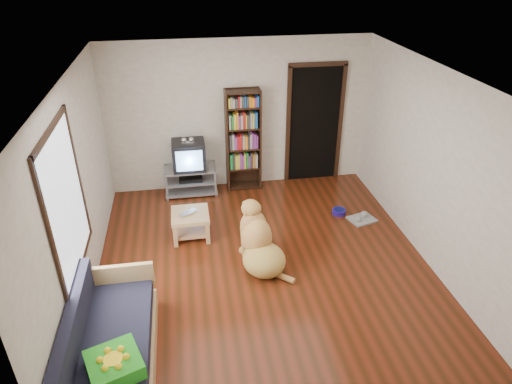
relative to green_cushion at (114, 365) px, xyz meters
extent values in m
plane|color=#571F0F|center=(1.75, 1.84, -0.50)|extent=(5.00, 5.00, 0.00)
plane|color=white|center=(1.75, 1.84, 2.10)|extent=(5.00, 5.00, 0.00)
plane|color=beige|center=(1.75, 4.34, 0.80)|extent=(4.50, 0.00, 4.50)
plane|color=beige|center=(1.75, -0.66, 0.80)|extent=(4.50, 0.00, 4.50)
plane|color=beige|center=(-0.50, 1.84, 0.80)|extent=(0.00, 5.00, 5.00)
plane|color=beige|center=(4.00, 1.84, 0.80)|extent=(0.00, 5.00, 5.00)
cube|color=green|center=(0.00, 0.00, 0.00)|extent=(0.60, 0.60, 0.16)
imported|color=silver|center=(0.79, 2.71, -0.09)|extent=(0.35, 0.32, 0.02)
cylinder|color=navy|center=(3.21, 2.98, -0.46)|extent=(0.22, 0.22, 0.08)
cube|color=gray|center=(3.51, 2.73, -0.48)|extent=(0.47, 0.42, 0.03)
cube|color=white|center=(-0.48, 1.34, 1.00)|extent=(0.02, 1.30, 1.60)
cube|color=black|center=(-0.48, 1.34, 1.82)|extent=(0.03, 1.42, 0.06)
cube|color=black|center=(-0.48, 1.34, 0.18)|extent=(0.03, 1.42, 0.06)
cube|color=black|center=(-0.48, 0.64, 1.00)|extent=(0.03, 0.06, 1.70)
cube|color=black|center=(-0.48, 2.04, 1.00)|extent=(0.03, 0.06, 1.70)
cube|color=black|center=(3.10, 4.32, 0.55)|extent=(0.90, 0.02, 2.10)
cube|color=black|center=(2.62, 4.31, 0.55)|extent=(0.07, 0.05, 2.14)
cube|color=black|center=(3.58, 4.31, 0.55)|extent=(0.07, 0.05, 2.14)
cube|color=black|center=(3.10, 4.31, 1.63)|extent=(1.03, 0.05, 0.07)
cube|color=#99999E|center=(0.85, 4.09, -0.02)|extent=(0.90, 0.45, 0.04)
cube|color=#99999E|center=(0.85, 4.09, -0.25)|extent=(0.86, 0.42, 0.03)
cube|color=#99999E|center=(0.85, 4.09, -0.44)|extent=(0.90, 0.45, 0.04)
cylinder|color=#99999E|center=(0.43, 3.89, -0.25)|extent=(0.04, 0.04, 0.50)
cylinder|color=#99999E|center=(1.27, 3.89, -0.25)|extent=(0.04, 0.04, 0.50)
cylinder|color=#99999E|center=(0.43, 4.29, -0.25)|extent=(0.04, 0.04, 0.50)
cylinder|color=#99999E|center=(1.27, 4.29, -0.25)|extent=(0.04, 0.04, 0.50)
cube|color=black|center=(0.85, 4.09, -0.20)|extent=(0.40, 0.30, 0.07)
cube|color=black|center=(0.85, 4.09, 0.24)|extent=(0.55, 0.48, 0.48)
cube|color=black|center=(0.85, 4.29, 0.24)|extent=(0.40, 0.14, 0.36)
cube|color=#8CBFF2|center=(0.85, 3.84, 0.24)|extent=(0.44, 0.02, 0.36)
cube|color=silver|center=(0.85, 4.04, 0.49)|extent=(0.20, 0.07, 0.02)
sphere|color=silver|center=(0.79, 4.04, 0.54)|extent=(0.09, 0.09, 0.09)
sphere|color=silver|center=(0.91, 4.04, 0.54)|extent=(0.09, 0.09, 0.09)
cube|color=black|center=(1.52, 4.18, 0.40)|extent=(0.03, 0.30, 1.80)
cube|color=black|center=(2.08, 4.18, 0.40)|extent=(0.03, 0.30, 1.80)
cube|color=black|center=(1.80, 4.32, 0.40)|extent=(0.60, 0.02, 1.80)
cube|color=black|center=(1.80, 4.18, -0.47)|extent=(0.56, 0.28, 0.02)
cube|color=black|center=(1.80, 4.18, -0.10)|extent=(0.56, 0.28, 0.03)
cube|color=black|center=(1.80, 4.18, 0.27)|extent=(0.56, 0.28, 0.02)
cube|color=black|center=(1.80, 4.18, 0.64)|extent=(0.56, 0.28, 0.02)
cube|color=black|center=(1.80, 4.18, 1.01)|extent=(0.56, 0.28, 0.02)
cube|color=black|center=(1.80, 4.18, 1.27)|extent=(0.56, 0.28, 0.02)
cube|color=tan|center=(-0.08, 0.44, -0.39)|extent=(0.80, 1.80, 0.22)
cube|color=#1E1E2D|center=(-0.08, 0.44, -0.17)|extent=(0.74, 1.74, 0.18)
cube|color=#1E1E2D|center=(-0.42, 0.44, 0.10)|extent=(0.12, 1.74, 0.40)
cube|color=tan|center=(-0.08, 1.30, 0.00)|extent=(0.80, 0.06, 0.30)
cube|color=tan|center=(0.79, 2.74, -0.13)|extent=(0.55, 0.55, 0.06)
cube|color=tan|center=(0.79, 2.74, -0.40)|extent=(0.45, 0.45, 0.03)
cube|color=tan|center=(0.56, 2.50, -0.33)|extent=(0.06, 0.06, 0.34)
cube|color=tan|center=(1.03, 2.50, -0.33)|extent=(0.06, 0.06, 0.34)
cube|color=tan|center=(0.56, 2.97, -0.33)|extent=(0.06, 0.06, 0.34)
cube|color=tan|center=(1.03, 2.97, -0.33)|extent=(0.06, 0.06, 0.34)
ellipsoid|color=gold|center=(1.73, 1.74, -0.32)|extent=(0.72, 0.76, 0.42)
ellipsoid|color=#CB844E|center=(1.67, 1.96, -0.09)|extent=(0.52, 0.55, 0.56)
ellipsoid|color=#B68146|center=(1.63, 2.07, 0.05)|extent=(0.44, 0.41, 0.40)
ellipsoid|color=tan|center=(1.62, 2.13, 0.26)|extent=(0.33, 0.35, 0.25)
ellipsoid|color=tan|center=(1.58, 2.27, 0.23)|extent=(0.16, 0.24, 0.10)
sphere|color=black|center=(1.55, 2.36, 0.23)|extent=(0.05, 0.05, 0.05)
ellipsoid|color=#B78B46|center=(1.54, 2.06, 0.25)|extent=(0.08, 0.10, 0.17)
ellipsoid|color=tan|center=(1.72, 2.12, 0.25)|extent=(0.08, 0.10, 0.17)
cylinder|color=tan|center=(1.52, 2.15, -0.27)|extent=(0.13, 0.16, 0.46)
cylinder|color=tan|center=(1.69, 2.20, -0.27)|extent=(0.13, 0.16, 0.46)
sphere|color=#D6B452|center=(1.50, 2.21, -0.47)|extent=(0.12, 0.12, 0.12)
sphere|color=#B98847|center=(1.67, 2.26, -0.47)|extent=(0.12, 0.12, 0.12)
cylinder|color=#BC7C48|center=(1.93, 1.54, -0.46)|extent=(0.34, 0.34, 0.09)
camera|label=1|loc=(0.81, -3.09, 3.43)|focal=32.00mm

